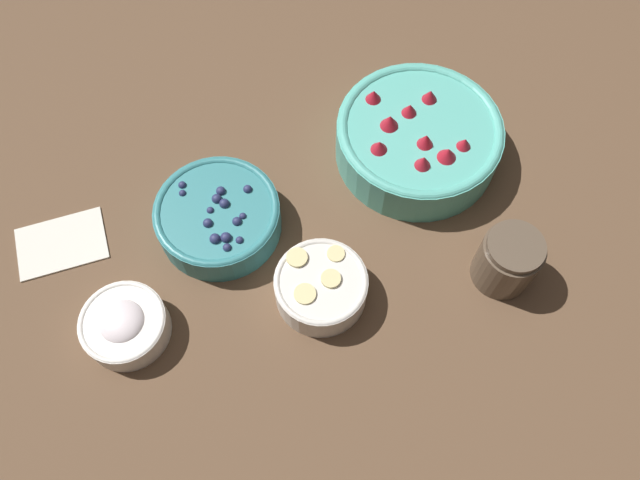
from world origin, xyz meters
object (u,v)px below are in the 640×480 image
at_px(bowl_blueberries, 218,216).
at_px(jar_chocolate, 507,261).
at_px(bowl_bananas, 321,286).
at_px(bowl_strawberries, 418,137).
at_px(bowl_cream, 124,325).

relative_size(bowl_blueberries, jar_chocolate, 1.98).
distance_m(bowl_blueberries, bowl_bananas, 0.19).
bearing_deg(bowl_blueberries, jar_chocolate, -39.43).
bearing_deg(jar_chocolate, bowl_bananas, 158.45).
xyz_separation_m(bowl_blueberries, jar_chocolate, (0.33, -0.27, 0.01)).
bearing_deg(bowl_blueberries, bowl_bananas, -64.99).
bearing_deg(bowl_strawberries, bowl_bananas, -150.57).
height_order(bowl_strawberries, bowl_blueberries, bowl_strawberries).
distance_m(bowl_strawberries, jar_chocolate, 0.24).
distance_m(bowl_strawberries, bowl_cream, 0.52).
distance_m(bowl_blueberries, jar_chocolate, 0.42).
xyz_separation_m(bowl_strawberries, bowl_cream, (-0.51, -0.06, -0.02)).
bearing_deg(bowl_strawberries, bowl_cream, -173.22).
relative_size(bowl_strawberries, jar_chocolate, 2.75).
bearing_deg(bowl_strawberries, bowl_blueberries, 175.06).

